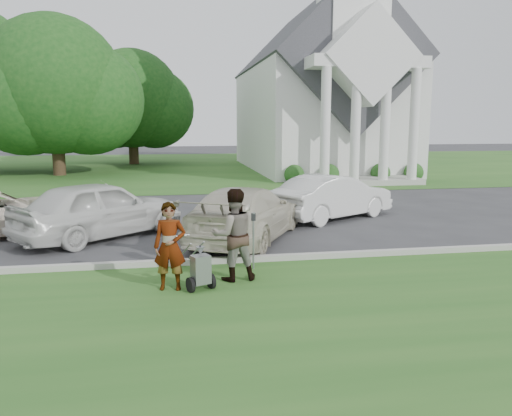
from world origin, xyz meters
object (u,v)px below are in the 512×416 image
object	(u,v)px
striping_cart	(200,270)
person_right	(234,235)
car_b	(100,209)
car_d	(333,197)
person_left	(170,247)
tree_back	(132,103)
church	(319,83)
tree_left	(54,92)
car_c	(245,214)
parking_meter_near	(253,234)

from	to	relation	value
striping_cart	person_right	bearing A→B (deg)	14.24
car_b	car_d	xyz separation A→B (m)	(7.47, 1.68, -0.08)
striping_cart	person_left	xyz separation A→B (m)	(-0.58, 0.14, 0.46)
tree_back	person_right	bearing A→B (deg)	-82.41
car_d	person_right	bearing A→B (deg)	116.29
person_left	car_b	distance (m)	5.30
person_left	person_right	world-z (taller)	person_right
striping_cart	person_left	bearing A→B (deg)	144.17
person_right	car_d	size ratio (longest dim) A/B	0.42
church	tree_left	size ratio (longest dim) A/B	2.27
person_right	car_d	bearing A→B (deg)	-130.72
tree_left	tree_back	xyz separation A→B (m)	(4.00, 8.00, -0.38)
church	person_right	distance (m)	25.94
tree_back	person_left	world-z (taller)	tree_back
striping_cart	car_d	xyz separation A→B (m)	(4.94, 6.74, 0.34)
church	car_d	xyz separation A→B (m)	(-4.71, -17.64, -5.18)
tree_back	car_b	distance (m)	26.49
church	person_left	world-z (taller)	church
car_c	person_right	bearing A→B (deg)	104.98
church	person_left	distance (m)	26.79
car_d	car_c	bearing A→B (deg)	98.50
striping_cart	car_b	world-z (taller)	car_b
car_c	church	bearing A→B (deg)	-84.46
tree_left	church	bearing A→B (deg)	3.79
striping_cart	car_b	size ratio (longest dim) A/B	0.23
parking_meter_near	car_b	distance (m)	5.39
tree_left	car_d	distance (m)	21.05
car_d	tree_back	bearing A→B (deg)	-10.82
person_left	car_d	world-z (taller)	person_left
tree_left	car_c	bearing A→B (deg)	-65.22
person_left	parking_meter_near	bearing A→B (deg)	40.17
car_c	parking_meter_near	bearing A→B (deg)	112.48
tree_left	car_b	world-z (taller)	tree_left
car_c	car_d	world-z (taller)	car_c
parking_meter_near	car_c	world-z (taller)	car_c
tree_left	tree_back	distance (m)	8.95
striping_cart	person_right	distance (m)	1.06
tree_left	car_b	bearing A→B (deg)	-75.10
church	tree_left	world-z (taller)	church
tree_left	tree_back	world-z (taller)	tree_left
striping_cart	parking_meter_near	size ratio (longest dim) A/B	0.85
church	car_b	distance (m)	23.39
car_b	car_d	bearing A→B (deg)	-117.50
person_left	tree_back	bearing A→B (deg)	104.36
person_left	car_c	size ratio (longest dim) A/B	0.33
car_d	tree_left	bearing A→B (deg)	7.16
person_left	car_d	distance (m)	8.60
church	car_c	distance (m)	22.50
person_right	parking_meter_near	distance (m)	0.89
person_left	car_b	xyz separation A→B (m)	(-1.95, 4.93, -0.04)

